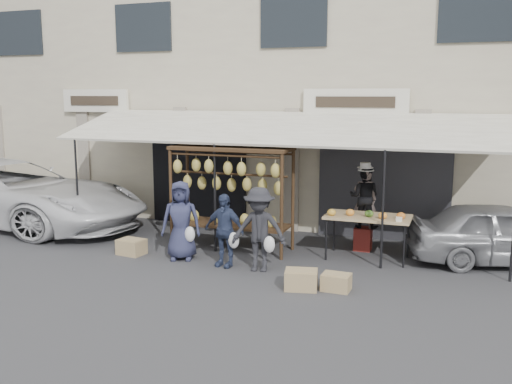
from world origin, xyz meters
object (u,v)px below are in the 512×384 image
crate_near_a (301,280)px  sedan (503,233)px  produce_table (368,218)px  vendor_left (365,199)px  customer_left (181,220)px  vendor_right (364,197)px  customer_right (259,229)px  customer_mid (224,230)px  banana_rack (231,178)px  crate_far (132,247)px  crate_near_b (336,282)px  van (2,176)px

crate_near_a → sedan: (3.34, 2.81, 0.45)m
produce_table → vendor_left: bearing=104.7°
customer_left → vendor_right: bearing=11.3°
vendor_right → sedan: vendor_right is taller
vendor_left → customer_right: vendor_left is taller
produce_table → customer_mid: size_ratio=1.18×
banana_rack → customer_right: banana_rack is taller
vendor_right → customer_left: (-3.36, -1.95, -0.36)m
customer_right → crate_far: bearing=170.2°
customer_right → crate_near_b: size_ratio=3.37×
produce_table → customer_left: (-3.55, -1.29, -0.06)m
vendor_left → customer_mid: 3.18m
banana_rack → crate_far: bearing=-149.7°
sedan → produce_table: bearing=86.8°
customer_left → sedan: customer_left is taller
crate_near_a → van: (-8.82, 2.46, 1.04)m
customer_right → crate_far: size_ratio=3.01×
customer_mid → customer_right: 0.75m
crate_near_a → customer_right: bearing=145.0°
produce_table → crate_near_a: size_ratio=3.07×
customer_mid → sedan: 5.50m
vendor_right → crate_near_b: vendor_right is taller
produce_table → vendor_right: size_ratio=1.28×
customer_right → sedan: (4.37, 2.08, -0.19)m
vendor_right → customer_right: 2.70m
produce_table → sedan: size_ratio=0.47×
customer_right → sedan: bearing=18.3°
banana_rack → van: size_ratio=0.45×
banana_rack → vendor_right: (2.69, 0.94, -0.40)m
banana_rack → crate_far: 2.54m
van → sedan: size_ratio=1.60×
customer_left → crate_near_b: (3.37, -0.77, -0.66)m
banana_rack → customer_left: 1.43m
vendor_right → crate_far: bearing=25.8°
customer_mid → vendor_left: bearing=48.3°
customer_left → customer_right: (1.75, -0.19, 0.00)m
banana_rack → crate_near_b: 3.53m
customer_right → sedan: customer_right is taller
produce_table → vendor_left: size_ratio=1.30×
crate_near_b → crate_far: bearing=171.1°
produce_table → customer_left: size_ratio=1.06×
banana_rack → sedan: 5.60m
produce_table → van: (-9.59, 0.25, 0.34)m
banana_rack → produce_table: (2.88, 0.28, -0.69)m
customer_left → van: 6.24m
van → sedan: 12.18m
van → vendor_left: bearing=-79.0°
crate_near_a → crate_near_b: 0.60m
vendor_right → crate_near_b: (0.01, -2.72, -1.02)m
banana_rack → produce_table: size_ratio=1.53×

